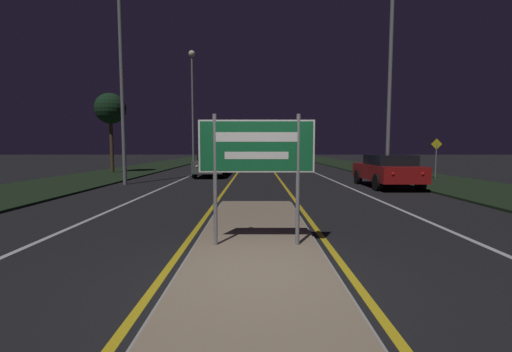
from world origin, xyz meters
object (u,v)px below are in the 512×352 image
warning_sign (436,155)px  car_receding_1 (289,160)px  streetlight_right_near (390,55)px  streetlight_left_near (120,48)px  car_receding_2 (280,157)px  car_receding_0 (387,170)px  highway_sign (256,153)px  car_approaching_0 (211,164)px  car_approaching_1 (234,157)px  streetlight_left_far (192,87)px

warning_sign → car_receding_1: bearing=125.8°
streetlight_right_near → streetlight_left_near: bearing=-179.9°
car_receding_2 → car_receding_0: bearing=-80.6°
highway_sign → streetlight_right_near: (6.38, 10.73, 4.44)m
highway_sign → streetlight_right_near: bearing=59.3°
car_receding_0 → car_approaching_0: size_ratio=0.94×
car_receding_2 → warning_sign: warning_sign is taller
car_receding_0 → warning_sign: (3.93, 3.32, 0.62)m
streetlight_right_near → highway_sign: bearing=-120.7°
car_receding_0 → car_receding_1: (-3.16, 13.15, -0.07)m
streetlight_left_near → car_receding_1: bearing=52.5°
highway_sign → streetlight_right_near: 13.25m
streetlight_left_near → car_receding_2: (9.00, 19.02, -5.73)m
car_receding_1 → warning_sign: warning_sign is taller
highway_sign → streetlight_left_near: streetlight_left_near is taller
streetlight_right_near → car_approaching_1: (-8.69, 18.90, -5.39)m
car_receding_1 → car_approaching_1: size_ratio=0.99×
streetlight_left_far → car_approaching_0: size_ratio=2.38×
streetlight_right_near → car_approaching_0: size_ratio=2.09×
car_receding_1 → warning_sign: bearing=-54.2°
highway_sign → car_receding_2: highway_sign is taller
streetlight_right_near → car_approaching_1: size_ratio=2.17×
streetlight_left_near → car_approaching_1: (4.11, 18.91, -5.73)m
car_receding_0 → car_approaching_0: car_approaching_0 is taller
streetlight_left_far → warning_sign: 22.80m
highway_sign → warning_sign: bearing=52.5°
car_receding_0 → car_approaching_1: bearing=112.3°
streetlight_left_far → streetlight_right_near: bearing=-53.7°
car_receding_1 → car_approaching_0: bearing=-127.9°
streetlight_left_near → streetlight_right_near: streetlight_right_near is taller
car_approaching_1 → car_receding_0: bearing=-67.7°
car_receding_2 → warning_sign: (7.29, -16.88, 0.64)m
car_receding_2 → car_approaching_0: (-5.37, -14.21, 0.01)m
car_receding_1 → car_approaching_1: car_approaching_1 is taller
streetlight_right_near → warning_sign: bearing=31.4°
streetlight_right_near → car_receding_2: 20.12m
car_receding_0 → car_approaching_1: (-8.25, 20.09, -0.03)m
streetlight_left_near → car_approaching_0: (3.63, 4.81, -5.72)m
streetlight_left_far → car_approaching_1: streetlight_left_far is taller
streetlight_left_far → streetlight_left_near: bearing=-90.8°
streetlight_left_near → streetlight_left_far: size_ratio=0.86×
highway_sign → streetlight_left_near: (-6.41, 10.72, 4.78)m
highway_sign → streetlight_left_near: size_ratio=0.24×
streetlight_right_near → car_approaching_0: 11.66m
car_approaching_1 → highway_sign: bearing=-85.6°
streetlight_right_near → car_receding_2: size_ratio=2.11×
car_receding_2 → car_approaching_1: bearing=-178.7°
streetlight_right_near → car_receding_2: (-3.80, 19.01, -5.39)m
car_receding_2 → car_approaching_0: bearing=-110.7°
car_receding_1 → car_approaching_1: 8.61m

